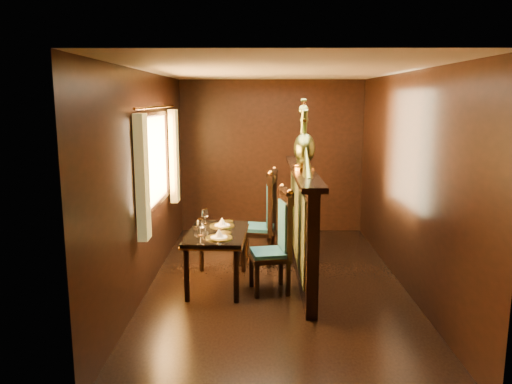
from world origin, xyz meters
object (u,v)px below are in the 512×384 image
chair_right (266,214)px  dining_table (217,237)px  peacock_left (305,135)px  peacock_right (303,139)px  chair_left (279,237)px

chair_right → dining_table: bearing=-115.4°
peacock_left → chair_right: bearing=123.0°
dining_table → peacock_right: peacock_right is taller
peacock_right → chair_left: bearing=-115.9°
dining_table → chair_left: 0.74m
chair_left → chair_right: bearing=86.6°
dining_table → chair_left: (0.73, -0.15, 0.04)m
peacock_left → peacock_right: bearing=90.0°
dining_table → chair_right: (0.60, 0.85, 0.08)m
dining_table → chair_left: chair_left is taller
dining_table → peacock_left: 1.58m
chair_left → dining_table: bearing=157.3°
chair_left → chair_right: chair_right is taller
dining_table → peacock_left: size_ratio=1.38×
peacock_left → peacock_right: size_ratio=1.20×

